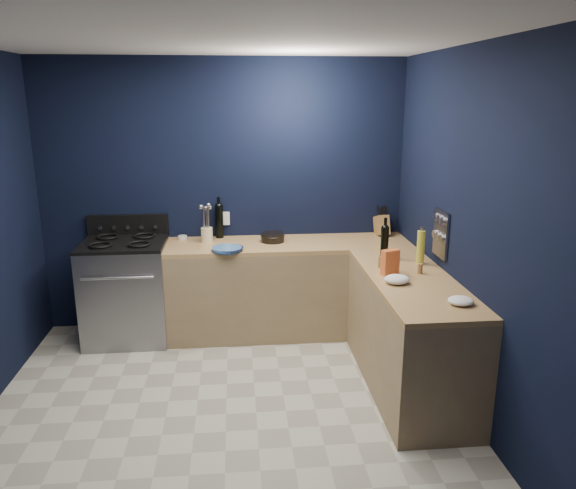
{
  "coord_description": "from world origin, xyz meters",
  "views": [
    {
      "loc": [
        0.11,
        -3.61,
        2.26
      ],
      "look_at": [
        0.55,
        1.0,
        1.0
      ],
      "focal_mm": 34.6,
      "sensor_mm": 36.0,
      "label": 1
    }
  ],
  "objects": [
    {
      "name": "cooktop",
      "position": [
        -0.93,
        1.42,
        0.94
      ],
      "size": [
        0.76,
        0.66,
        0.03
      ],
      "primitive_type": "cube",
      "color": "black",
      "rests_on": "gas_range"
    },
    {
      "name": "crouton_bag",
      "position": [
        1.29,
        0.4,
        1.0
      ],
      "size": [
        0.15,
        0.11,
        0.2
      ],
      "primitive_type": "cube",
      "rotation": [
        0.0,
        0.0,
        0.38
      ],
      "color": "red",
      "rests_on": "top_right"
    },
    {
      "name": "backguard",
      "position": [
        -0.93,
        1.72,
        1.04
      ],
      "size": [
        0.76,
        0.06,
        0.2
      ],
      "primitive_type": "cube",
      "color": "black",
      "rests_on": "gas_range"
    },
    {
      "name": "spice_jar_near",
      "position": [
        1.26,
        0.58,
        0.95
      ],
      "size": [
        0.06,
        0.06,
        0.09
      ],
      "primitive_type": "cylinder",
      "rotation": [
        0.0,
        0.0,
        0.34
      ],
      "color": "olive",
      "rests_on": "top_right"
    },
    {
      "name": "ceiling",
      "position": [
        0.0,
        0.0,
        2.61
      ],
      "size": [
        3.5,
        3.5,
        0.02
      ],
      "primitive_type": "cube",
      "color": "silver",
      "rests_on": "ground"
    },
    {
      "name": "ramekin",
      "position": [
        -0.41,
        1.67,
        0.92
      ],
      "size": [
        0.12,
        0.12,
        0.03
      ],
      "primitive_type": "cylinder",
      "rotation": [
        0.0,
        0.0,
        0.43
      ],
      "color": "white",
      "rests_on": "top_back"
    },
    {
      "name": "plate_stack",
      "position": [
        0.02,
        1.2,
        0.92
      ],
      "size": [
        0.29,
        0.29,
        0.03
      ],
      "primitive_type": "cylinder",
      "rotation": [
        0.0,
        0.0,
        -0.06
      ],
      "color": "#2E6699",
      "rests_on": "top_back"
    },
    {
      "name": "wall_back",
      "position": [
        0.0,
        1.76,
        1.3
      ],
      "size": [
        3.5,
        0.02,
        2.6
      ],
      "primitive_type": "cube",
      "color": "black",
      "rests_on": "ground"
    },
    {
      "name": "wall_outlet",
      "position": [
        0.0,
        1.74,
        1.08
      ],
      "size": [
        0.09,
        0.02,
        0.13
      ],
      "primitive_type": "cube",
      "color": "white",
      "rests_on": "wall_back"
    },
    {
      "name": "wine_bottle_back",
      "position": [
        -0.06,
        1.69,
        1.06
      ],
      "size": [
        0.1,
        0.1,
        0.32
      ],
      "primitive_type": "cylinder",
      "rotation": [
        0.0,
        0.0,
        -0.32
      ],
      "color": "black",
      "rests_on": "top_back"
    },
    {
      "name": "cab_right",
      "position": [
        1.44,
        0.29,
        0.43
      ],
      "size": [
        0.63,
        1.67,
        0.86
      ],
      "primitive_type": "cube",
      "color": "#8C7452",
      "rests_on": "floor"
    },
    {
      "name": "utensil_crock",
      "position": [
        -0.17,
        1.54,
        0.97
      ],
      "size": [
        0.13,
        0.13,
        0.14
      ],
      "primitive_type": "cylinder",
      "rotation": [
        0.0,
        0.0,
        0.17
      ],
      "color": "beige",
      "rests_on": "top_back"
    },
    {
      "name": "towel_end",
      "position": [
        1.59,
        -0.27,
        0.93
      ],
      "size": [
        0.22,
        0.21,
        0.05
      ],
      "primitive_type": "ellipsoid",
      "rotation": [
        0.0,
        0.0,
        -0.39
      ],
      "color": "white",
      "rests_on": "top_right"
    },
    {
      "name": "lemon_basket",
      "position": [
        0.45,
        1.48,
        0.94
      ],
      "size": [
        0.23,
        0.23,
        0.08
      ],
      "primitive_type": "cylinder",
      "rotation": [
        0.0,
        0.0,
        0.07
      ],
      "color": "black",
      "rests_on": "top_back"
    },
    {
      "name": "gas_range",
      "position": [
        -0.93,
        1.42,
        0.46
      ],
      "size": [
        0.76,
        0.66,
        0.92
      ],
      "primitive_type": "cube",
      "color": "gray",
      "rests_on": "floor"
    },
    {
      "name": "oven_door",
      "position": [
        -0.93,
        1.1,
        0.45
      ],
      "size": [
        0.59,
        0.02,
        0.42
      ],
      "primitive_type": "cube",
      "color": "black",
      "rests_on": "gas_range"
    },
    {
      "name": "cab_back",
      "position": [
        0.6,
        1.44,
        0.43
      ],
      "size": [
        2.3,
        0.63,
        0.86
      ],
      "primitive_type": "cube",
      "color": "#8C7452",
      "rests_on": "floor"
    },
    {
      "name": "wine_bottle_right",
      "position": [
        1.36,
        0.84,
        1.04
      ],
      "size": [
        0.09,
        0.09,
        0.27
      ],
      "primitive_type": "cylinder",
      "rotation": [
        0.0,
        0.0,
        0.42
      ],
      "color": "black",
      "rests_on": "top_right"
    },
    {
      "name": "wall_front",
      "position": [
        0.0,
        -1.76,
        1.3
      ],
      "size": [
        3.5,
        0.02,
        2.6
      ],
      "primitive_type": "cube",
      "color": "black",
      "rests_on": "ground"
    },
    {
      "name": "knife_block",
      "position": [
        1.55,
        1.64,
        1.0
      ],
      "size": [
        0.13,
        0.24,
        0.24
      ],
      "primitive_type": "cube",
      "rotation": [
        -0.31,
        0.0,
        0.11
      ],
      "color": "brown",
      "rests_on": "top_back"
    },
    {
      "name": "spice_panel",
      "position": [
        1.74,
        0.55,
        1.18
      ],
      "size": [
        0.02,
        0.28,
        0.38
      ],
      "primitive_type": "cube",
      "color": "gray",
      "rests_on": "wall_right"
    },
    {
      "name": "top_right",
      "position": [
        1.44,
        0.29,
        0.88
      ],
      "size": [
        0.63,
        1.67,
        0.04
      ],
      "primitive_type": "cube",
      "color": "brown",
      "rests_on": "cab_right"
    },
    {
      "name": "wall_right",
      "position": [
        1.76,
        0.0,
        1.3
      ],
      "size": [
        0.02,
        3.5,
        2.6
      ],
      "primitive_type": "cube",
      "color": "black",
      "rests_on": "ground"
    },
    {
      "name": "towel_front",
      "position": [
        1.28,
        0.19,
        0.93
      ],
      "size": [
        0.19,
        0.17,
        0.07
      ],
      "primitive_type": "ellipsoid",
      "rotation": [
        0.0,
        0.0,
        -0.04
      ],
      "color": "white",
      "rests_on": "top_right"
    },
    {
      "name": "oil_bottle",
      "position": [
        1.61,
        0.65,
        1.04
      ],
      "size": [
        0.09,
        0.09,
        0.28
      ],
      "primitive_type": "cylinder",
      "rotation": [
        0.0,
        0.0,
        0.42
      ],
      "color": "#AAAB30",
      "rests_on": "top_right"
    },
    {
      "name": "floor",
      "position": [
        0.0,
        0.0,
        -0.01
      ],
      "size": [
        3.5,
        3.5,
        0.02
      ],
      "primitive_type": "cube",
      "color": "#B3AF9C",
      "rests_on": "ground"
    },
    {
      "name": "top_back",
      "position": [
        0.6,
        1.44,
        0.88
      ],
      "size": [
        2.3,
        0.63,
        0.04
      ],
      "primitive_type": "cube",
      "color": "brown",
      "rests_on": "cab_back"
    },
    {
      "name": "spice_jar_far",
      "position": [
        1.53,
        0.41,
        0.94
      ],
      "size": [
        0.04,
        0.04,
        0.08
      ],
      "primitive_type": "cylinder",
      "rotation": [
        0.0,
        0.0,
        0.01
      ],
      "color": "olive",
      "rests_on": "top_right"
    }
  ]
}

